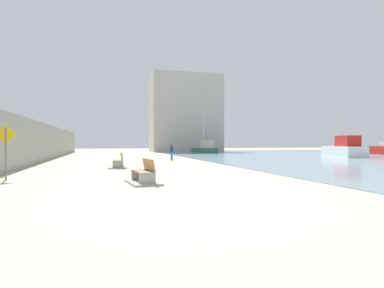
# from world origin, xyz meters

# --- Properties ---
(ground_plane) EXTENTS (120.00, 120.00, 0.00)m
(ground_plane) POSITION_xyz_m (0.00, 18.00, 0.00)
(ground_plane) COLOR #C6B793
(seawall) EXTENTS (0.80, 64.00, 3.23)m
(seawall) POSITION_xyz_m (-7.50, 18.00, 1.62)
(seawall) COLOR gray
(seawall) RESTS_ON ground
(water_bay) EXTENTS (36.00, 68.00, 0.04)m
(water_bay) POSITION_xyz_m (24.00, 18.00, 0.02)
(water_bay) COLOR #7A99A8
(water_bay) RESTS_ON ground
(bench_near) EXTENTS (1.34, 2.22, 0.98)m
(bench_near) POSITION_xyz_m (-0.76, 3.87, 0.23)
(bench_near) COLOR gray
(bench_near) RESTS_ON ground
(bench_far) EXTENTS (1.27, 2.18, 0.98)m
(bench_far) POSITION_xyz_m (-1.37, 12.14, 0.23)
(bench_far) COLOR gray
(bench_far) RESTS_ON ground
(person_walking) EXTENTS (0.38, 0.42, 1.51)m
(person_walking) POSITION_xyz_m (3.52, 19.41, 0.86)
(person_walking) COLOR teal
(person_walking) RESTS_ON ground
(boat_mid_bay) EXTENTS (2.86, 5.48, 6.55)m
(boat_mid_bay) POSITION_xyz_m (12.72, 38.71, 0.76)
(boat_mid_bay) COLOR #337060
(boat_mid_bay) RESTS_ON water_bay
(boat_far_right) EXTENTS (3.72, 6.90, 6.77)m
(boat_far_right) POSITION_xyz_m (23.45, 21.56, 0.90)
(boat_far_right) COLOR white
(boat_far_right) RESTS_ON water_bay
(boat_outer) EXTENTS (1.97, 4.21, 1.69)m
(boat_outer) POSITION_xyz_m (33.46, 26.08, 0.70)
(boat_outer) COLOR red
(boat_outer) RESTS_ON water_bay
(pedestrian_sign) EXTENTS (0.85, 0.08, 2.38)m
(pedestrian_sign) POSITION_xyz_m (-6.33, 6.62, 1.48)
(pedestrian_sign) COLOR slate
(pedestrian_sign) RESTS_ON ground
(harbor_building) EXTENTS (12.00, 6.00, 13.28)m
(harbor_building) POSITION_xyz_m (11.41, 46.00, 6.64)
(harbor_building) COLOR #ADAAA3
(harbor_building) RESTS_ON ground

